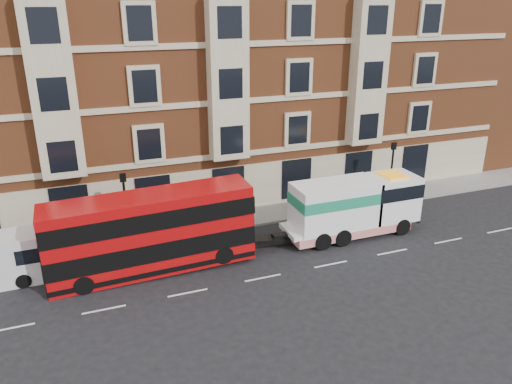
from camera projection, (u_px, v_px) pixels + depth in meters
ground at (263, 278)px, 25.98m from camera, size 120.00×120.00×0.00m
sidewalk at (221, 221)px, 32.49m from camera, size 90.00×3.00×0.15m
victorian_terrace at (193, 51)px, 35.57m from camera, size 45.00×12.00×20.40m
lamp_post_west at (125, 204)px, 28.43m from camera, size 0.35×0.15×4.35m
lamp_post_east at (392, 168)px, 34.39m from camera, size 0.35×0.15×4.35m
double_decker_bus at (151, 232)px, 25.91m from camera, size 10.66×2.45×4.31m
tow_truck at (352, 207)px, 30.05m from camera, size 8.53×2.52×3.56m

